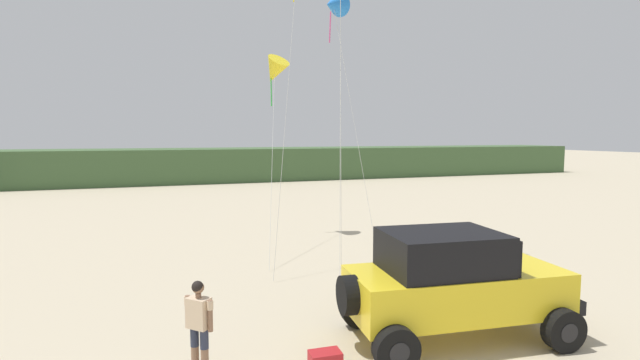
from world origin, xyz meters
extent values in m
cube|color=#426038|center=(-3.24, 40.88, 1.49)|extent=(90.00, 6.77, 2.98)
cube|color=yellow|center=(3.43, 4.33, 1.01)|extent=(4.56, 2.28, 0.90)
cube|color=yellow|center=(5.08, 4.16, 1.38)|extent=(1.27, 1.80, 0.12)
cube|color=black|center=(3.09, 4.37, 1.86)|extent=(2.47, 1.98, 0.80)
cube|color=black|center=(4.28, 4.25, 1.82)|extent=(0.27, 1.67, 0.72)
cube|color=black|center=(5.70, 4.10, 0.74)|extent=(0.38, 1.81, 0.28)
cylinder|color=black|center=(1.13, 4.57, 1.11)|extent=(0.38, 0.80, 0.77)
cylinder|color=black|center=(5.28, 5.18, 0.42)|extent=(0.87, 0.38, 0.84)
cylinder|color=black|center=(5.28, 5.18, 0.42)|extent=(0.41, 0.36, 0.38)
cylinder|color=black|center=(5.07, 3.13, 0.42)|extent=(0.87, 0.38, 0.84)
cylinder|color=black|center=(5.07, 3.13, 0.42)|extent=(0.41, 0.36, 0.38)
cylinder|color=black|center=(1.80, 5.53, 0.42)|extent=(0.87, 0.38, 0.84)
cylinder|color=black|center=(1.80, 5.53, 0.42)|extent=(0.41, 0.36, 0.38)
cylinder|color=black|center=(1.59, 3.48, 0.42)|extent=(0.87, 0.38, 0.84)
cylinder|color=black|center=(1.59, 3.48, 0.42)|extent=(0.41, 0.36, 0.38)
cylinder|color=#8C664C|center=(-1.77, 4.74, 0.25)|extent=(0.14, 0.14, 0.49)
cylinder|color=#2D3347|center=(-1.77, 4.74, 0.64)|extent=(0.15, 0.15, 0.36)
cylinder|color=#8C664C|center=(-1.62, 4.58, 0.25)|extent=(0.14, 0.14, 0.49)
cylinder|color=#2D3347|center=(-1.62, 4.58, 0.64)|extent=(0.15, 0.15, 0.36)
cube|color=beige|center=(-1.69, 4.66, 1.09)|extent=(0.46, 0.47, 0.54)
cylinder|color=#8C664C|center=(-1.87, 4.84, 1.08)|extent=(0.09, 0.09, 0.56)
cylinder|color=beige|center=(-1.87, 4.84, 1.27)|extent=(0.11, 0.11, 0.16)
cylinder|color=#8C664C|center=(-1.52, 4.48, 1.08)|extent=(0.09, 0.09, 0.56)
cylinder|color=beige|center=(-1.52, 4.48, 1.27)|extent=(0.11, 0.11, 0.16)
cylinder|color=#8C664C|center=(-1.69, 4.66, 1.40)|extent=(0.10, 0.10, 0.08)
sphere|color=#8C664C|center=(-1.69, 4.66, 1.54)|extent=(0.21, 0.21, 0.21)
sphere|color=black|center=(-1.71, 4.65, 1.56)|extent=(0.21, 0.21, 0.21)
cylinder|color=silver|center=(3.38, 10.60, 7.05)|extent=(0.61, 1.76, 14.01)
cylinder|color=silver|center=(3.97, 12.04, 6.85)|extent=(2.42, 5.98, 13.60)
cone|color=yellow|center=(2.58, 15.99, 6.89)|extent=(1.47, 1.53, 1.63)
cylinder|color=green|center=(2.43, 15.99, 6.00)|extent=(0.05, 0.10, 1.16)
cylinder|color=silver|center=(1.75, 13.14, 3.47)|extent=(1.68, 5.72, 6.85)
cylinder|color=silver|center=(1.68, 10.82, 5.41)|extent=(1.82, 3.24, 10.73)
cone|color=blue|center=(4.80, 14.89, 9.51)|extent=(1.45, 1.66, 1.45)
cylinder|color=#E04C93|center=(4.65, 14.89, 8.60)|extent=(0.05, 0.18, 1.22)
cylinder|color=silver|center=(5.06, 13.34, 4.78)|extent=(0.53, 3.11, 9.47)
camera|label=1|loc=(-2.38, -3.63, 4.20)|focal=26.51mm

